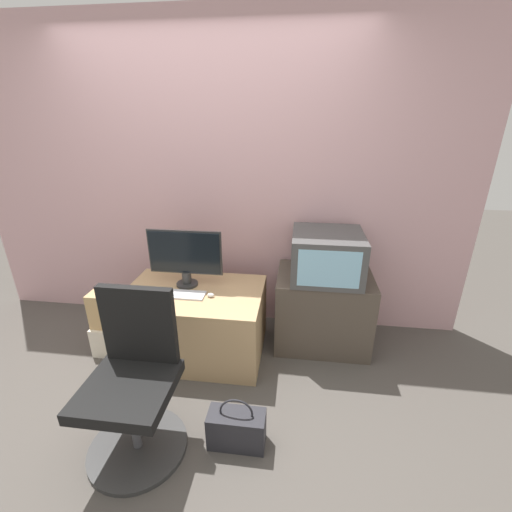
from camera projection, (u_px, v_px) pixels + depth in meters
ground_plane at (175, 420)px, 2.23m from camera, size 12.00×12.00×0.00m
wall_back at (214, 183)px, 2.95m from camera, size 4.40×0.05×2.60m
desk at (196, 321)px, 2.79m from camera, size 1.09×0.73×0.56m
side_stand at (322, 309)px, 2.90m from camera, size 0.77×0.57×0.64m
main_monitor at (185, 256)px, 2.69m from camera, size 0.59×0.17×0.47m
keyboard at (182, 295)px, 2.62m from camera, size 0.35×0.14×0.01m
mouse at (211, 295)px, 2.59m from camera, size 0.05×0.04×0.03m
crt_tv at (327, 255)px, 2.69m from camera, size 0.54×0.54×0.37m
office_chair at (134, 388)px, 1.94m from camera, size 0.57×0.57×0.97m
cardboard_box_lower at (109, 338)px, 2.84m from camera, size 0.20×0.22×0.25m
cardboard_box_upper at (103, 309)px, 2.74m from camera, size 0.18×0.17×0.29m
handbag at (237, 428)px, 2.03m from camera, size 0.34×0.15×0.34m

